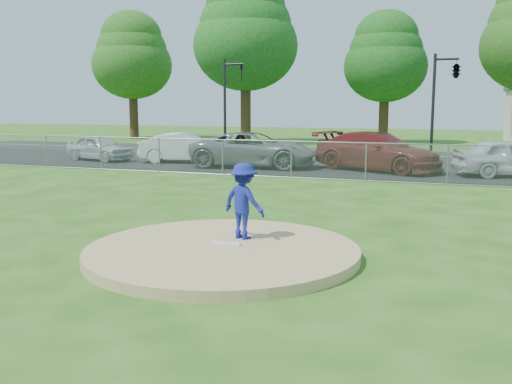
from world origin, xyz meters
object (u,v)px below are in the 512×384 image
parked_car_gray (254,150)px  parked_car_darkred (377,151)px  tree_far_left (132,55)px  pitcher (244,201)px  traffic_signal_center (454,72)px  traffic_cone (234,159)px  parked_car_white (185,148)px  tree_center (386,56)px  traffic_signal_left (228,97)px  parked_car_silver (99,148)px  tree_left (245,33)px  parked_car_pearl (512,158)px

parked_car_gray → parked_car_darkred: 5.72m
tree_far_left → pitcher: size_ratio=6.77×
traffic_signal_center → traffic_cone: traffic_signal_center is taller
traffic_signal_center → pitcher: (-3.83, -21.18, -3.62)m
parked_car_white → parked_car_gray: (4.04, -0.84, 0.07)m
traffic_signal_center → parked_car_white: size_ratio=1.22×
tree_far_left → tree_center: tree_far_left is taller
tree_center → parked_car_gray: bearing=-101.4°
traffic_signal_center → pitcher: traffic_signal_center is taller
tree_far_left → traffic_signal_left: size_ratio=1.92×
tree_far_left → tree_center: 21.03m
pitcher → traffic_cone: size_ratio=2.51×
parked_car_silver → traffic_signal_center: bearing=-54.7°
pitcher → parked_car_silver: size_ratio=0.40×
parked_car_darkred → parked_car_white: bearing=112.1°
tree_left → traffic_signal_center: tree_left is taller
parked_car_pearl → pitcher: bearing=138.6°
traffic_signal_left → tree_center: bearing=57.1°
tree_center → parked_car_pearl: tree_center is taller
tree_left → parked_car_pearl: 24.52m
traffic_signal_left → pitcher: size_ratio=3.53×
tree_left → parked_car_white: (2.20, -14.86, -7.48)m
parked_car_silver → parked_car_pearl: (20.03, -0.15, 0.11)m
traffic_signal_center → parked_car_gray: bearing=-142.5°
tree_far_left → traffic_signal_center: bearing=-23.0°
parked_car_darkred → traffic_signal_center: bearing=-2.0°
tree_center → parked_car_pearl: bearing=-68.1°
pitcher → traffic_signal_center: bearing=-79.8°
tree_center → traffic_signal_center: tree_center is taller
pitcher → parked_car_white: pitcher is taller
traffic_cone → parked_car_pearl: (12.42, -0.28, 0.47)m
tree_left → parked_car_gray: size_ratio=2.10×
traffic_cone → parked_car_gray: (1.21, -0.45, 0.51)m
traffic_signal_left → parked_car_white: bearing=-90.3°
tree_left → tree_center: size_ratio=1.27×
tree_left → traffic_signal_left: tree_left is taller
tree_left → parked_car_silver: bearing=-99.5°
tree_far_left → parked_car_darkred: 29.33m
traffic_signal_center → traffic_cone: size_ratio=8.85×
tree_far_left → parked_car_darkred: tree_far_left is taller
traffic_signal_left → parked_car_silver: traffic_signal_left is taller
traffic_signal_left → parked_car_pearl: 16.75m
parked_car_gray → traffic_signal_left: bearing=25.7°
pitcher → tree_left: bearing=-49.3°
tree_left → parked_car_silver: (-2.58, -15.38, -7.56)m
traffic_signal_left → parked_car_silver: 8.43m
parked_car_gray → tree_center: bearing=-16.5°
parked_car_pearl → tree_far_left: bearing=40.3°
tree_left → tree_far_left: bearing=169.7°
tree_center → pitcher: (1.14, -33.18, -5.48)m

